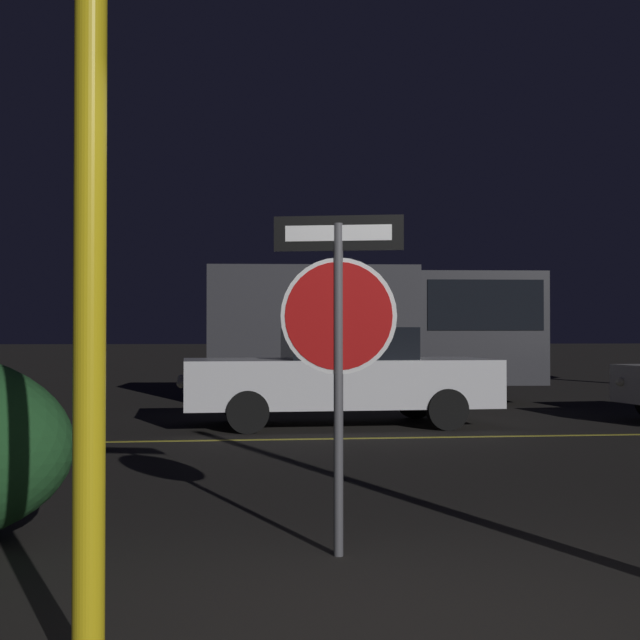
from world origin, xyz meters
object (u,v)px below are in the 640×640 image
Objects in this scene: stop_sign at (338,316)px; passing_car_2 at (340,376)px; delivery_truck at (383,325)px; yellow_pole_left at (90,309)px.

stop_sign is 0.44× the size of passing_car_2.
stop_sign is at bearing 170.03° from passing_car_2.
delivery_truck reaches higher than stop_sign.
yellow_pole_left is 0.62× the size of passing_car_2.
delivery_truck is at bearing 91.85° from stop_sign.
yellow_pole_left is 10.14m from passing_car_2.
yellow_pole_left is at bearing -109.81° from stop_sign.
yellow_pole_left is 0.44× the size of delivery_truck.
stop_sign is 8.05m from passing_car_2.
stop_sign is 0.72× the size of yellow_pole_left.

